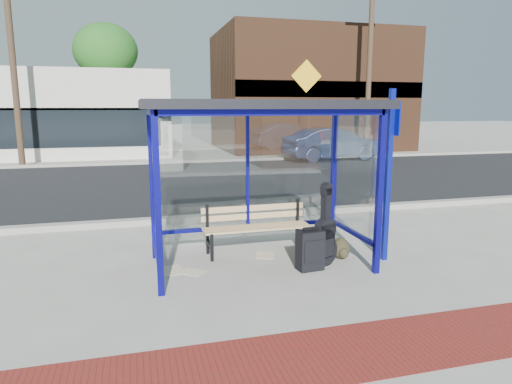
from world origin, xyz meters
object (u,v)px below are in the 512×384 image
object	(u,v)px
parked_car	(333,144)
backpack	(342,249)
bench	(256,225)
suitcase	(310,250)
fire_hydrant	(387,147)
guitar_bag	(325,237)

from	to	relation	value
parked_car	backpack	bearing A→B (deg)	150.66
bench	backpack	distance (m)	1.41
suitcase	parked_car	distance (m)	14.20
bench	fire_hydrant	xyz separation A→B (m)	(10.37, 13.31, -0.10)
bench	fire_hydrant	distance (m)	16.87
guitar_bag	suitcase	xyz separation A→B (m)	(-0.28, -0.13, -0.13)
bench	parked_car	bearing A→B (deg)	59.56
backpack	fire_hydrant	distance (m)	16.72
guitar_bag	backpack	world-z (taller)	guitar_bag
backpack	bench	bearing A→B (deg)	153.15
bench	guitar_bag	world-z (taller)	guitar_bag
bench	backpack	size ratio (longest dim) A/B	5.29
backpack	parked_car	xyz separation A→B (m)	(5.51, 12.46, 0.56)
bench	guitar_bag	distance (m)	1.20
bench	suitcase	xyz separation A→B (m)	(0.54, -1.01, -0.16)
guitar_bag	fire_hydrant	world-z (taller)	guitar_bag
bench	backpack	xyz separation A→B (m)	(1.20, -0.67, -0.30)
guitar_bag	fire_hydrant	distance (m)	17.10
backpack	parked_car	distance (m)	13.63
guitar_bag	fire_hydrant	bearing A→B (deg)	31.78
bench	suitcase	bearing A→B (deg)	-62.40
bench	parked_car	size ratio (longest dim) A/B	0.40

